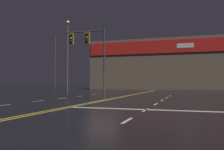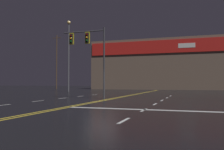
# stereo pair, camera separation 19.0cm
# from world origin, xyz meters

# --- Properties ---
(ground_plane) EXTENTS (200.00, 200.00, 0.00)m
(ground_plane) POSITION_xyz_m (0.00, 0.00, 0.00)
(ground_plane) COLOR black
(road_markings) EXTENTS (12.64, 60.00, 0.01)m
(road_markings) POSITION_xyz_m (0.70, -0.86, 0.00)
(road_markings) COLOR gold
(road_markings) RESTS_ON ground
(traffic_signal_median) EXTENTS (3.81, 0.36, 5.94)m
(traffic_signal_median) POSITION_xyz_m (-1.95, 1.84, 4.51)
(traffic_signal_median) COLOR #38383D
(traffic_signal_median) RESTS_ON ground
(streetlight_median_approach) EXTENTS (0.56, 0.56, 11.12)m
(streetlight_median_approach) POSITION_xyz_m (-11.99, 17.30, 6.94)
(streetlight_median_approach) COLOR #59595E
(streetlight_median_approach) RESTS_ON ground
(building_backdrop) EXTENTS (30.07, 10.23, 10.56)m
(building_backdrop) POSITION_xyz_m (0.00, 38.36, 5.29)
(building_backdrop) COLOR brown
(building_backdrop) RESTS_ON ground
(utility_pole_row) EXTENTS (46.68, 0.26, 12.43)m
(utility_pole_row) POSITION_xyz_m (-1.03, 32.71, 6.40)
(utility_pole_row) COLOR #4C3828
(utility_pole_row) RESTS_ON ground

